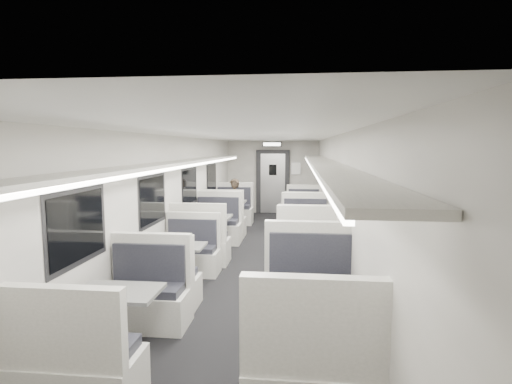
% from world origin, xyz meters
% --- Properties ---
extents(room, '(3.24, 12.24, 2.64)m').
position_xyz_m(room, '(0.00, 0.00, 1.20)').
color(room, black).
rests_on(room, ground).
extents(booth_left_a, '(1.08, 2.20, 1.18)m').
position_xyz_m(booth_left_a, '(-1.00, 3.21, 0.39)').
color(booth_left_a, silver).
rests_on(booth_left_a, room).
extents(booth_left_b, '(1.08, 2.20, 1.18)m').
position_xyz_m(booth_left_b, '(-1.00, 0.90, 0.39)').
color(booth_left_b, silver).
rests_on(booth_left_b, room).
extents(booth_left_c, '(0.97, 1.97, 1.05)m').
position_xyz_m(booth_left_c, '(-1.00, -1.27, 0.35)').
color(booth_left_c, silver).
rests_on(booth_left_c, room).
extents(booth_left_d, '(1.03, 2.09, 1.12)m').
position_xyz_m(booth_left_d, '(-1.00, -3.37, 0.37)').
color(booth_left_d, silver).
rests_on(booth_left_d, room).
extents(booth_right_a, '(1.00, 2.03, 1.09)m').
position_xyz_m(booth_right_a, '(1.00, 3.70, 0.36)').
color(booth_right_a, silver).
rests_on(booth_right_a, room).
extents(booth_right_b, '(1.08, 2.18, 1.17)m').
position_xyz_m(booth_right_b, '(1.00, 0.87, 0.39)').
color(booth_right_b, silver).
rests_on(booth_right_b, room).
extents(booth_right_c, '(1.06, 2.14, 1.15)m').
position_xyz_m(booth_right_c, '(1.00, -0.89, 0.38)').
color(booth_right_c, silver).
rests_on(booth_right_c, room).
extents(booth_right_d, '(1.16, 2.36, 1.26)m').
position_xyz_m(booth_right_d, '(1.00, -3.23, 0.42)').
color(booth_right_d, silver).
rests_on(booth_right_d, room).
extents(passenger, '(0.60, 0.51, 1.39)m').
position_xyz_m(passenger, '(-0.79, 2.91, 0.69)').
color(passenger, black).
rests_on(passenger, room).
extents(window_a, '(0.02, 1.18, 0.84)m').
position_xyz_m(window_a, '(-1.49, 3.40, 1.35)').
color(window_a, black).
rests_on(window_a, room).
extents(window_b, '(0.02, 1.18, 0.84)m').
position_xyz_m(window_b, '(-1.49, 1.20, 1.35)').
color(window_b, black).
rests_on(window_b, room).
extents(window_c, '(0.02, 1.18, 0.84)m').
position_xyz_m(window_c, '(-1.49, -1.00, 1.35)').
color(window_c, black).
rests_on(window_c, room).
extents(window_d, '(0.02, 1.18, 0.84)m').
position_xyz_m(window_d, '(-1.49, -3.20, 1.35)').
color(window_d, black).
rests_on(window_d, room).
extents(luggage_rack_left, '(0.46, 10.40, 0.09)m').
position_xyz_m(luggage_rack_left, '(-1.24, -0.30, 1.92)').
color(luggage_rack_left, silver).
rests_on(luggage_rack_left, room).
extents(luggage_rack_right, '(0.46, 10.40, 0.09)m').
position_xyz_m(luggage_rack_right, '(1.24, -0.30, 1.92)').
color(luggage_rack_right, silver).
rests_on(luggage_rack_right, room).
extents(vestibule_door, '(1.10, 0.13, 2.10)m').
position_xyz_m(vestibule_door, '(0.00, 5.93, 1.04)').
color(vestibule_door, black).
rests_on(vestibule_door, room).
extents(exit_sign, '(0.62, 0.12, 0.16)m').
position_xyz_m(exit_sign, '(0.00, 5.44, 2.28)').
color(exit_sign, black).
rests_on(exit_sign, room).
extents(wall_notice, '(0.32, 0.02, 0.40)m').
position_xyz_m(wall_notice, '(0.75, 5.92, 1.50)').
color(wall_notice, white).
rests_on(wall_notice, room).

